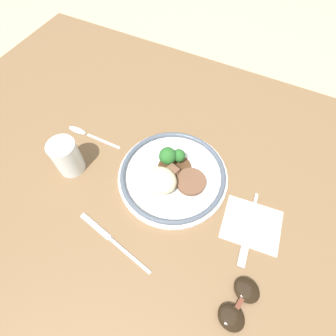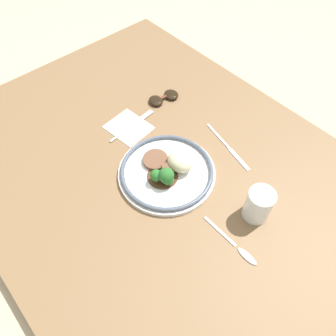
{
  "view_description": "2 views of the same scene",
  "coord_description": "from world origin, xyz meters",
  "px_view_note": "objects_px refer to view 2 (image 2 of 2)",
  "views": [
    {
      "loc": [
        -0.17,
        0.29,
        0.61
      ],
      "look_at": [
        -0.02,
        -0.0,
        0.07
      ],
      "focal_mm": 28.0,
      "sensor_mm": 36.0,
      "label": 1
    },
    {
      "loc": [
        0.36,
        -0.35,
        0.79
      ],
      "look_at": [
        -0.02,
        -0.01,
        0.09
      ],
      "focal_mm": 35.0,
      "sensor_mm": 36.0,
      "label": 2
    }
  ],
  "objects_px": {
    "juice_glass": "(258,206)",
    "fork": "(136,123)",
    "knife": "(229,148)",
    "plate": "(169,170)",
    "spoon": "(240,250)",
    "sunglasses": "(164,98)"
  },
  "relations": [
    {
      "from": "fork",
      "to": "sunglasses",
      "type": "relative_size",
      "value": 1.58
    },
    {
      "from": "plate",
      "to": "fork",
      "type": "xyz_separation_m",
      "value": [
        -0.21,
        0.05,
        -0.01
      ]
    },
    {
      "from": "spoon",
      "to": "sunglasses",
      "type": "height_order",
      "value": "sunglasses"
    },
    {
      "from": "fork",
      "to": "knife",
      "type": "height_order",
      "value": "fork"
    },
    {
      "from": "juice_glass",
      "to": "spoon",
      "type": "height_order",
      "value": "juice_glass"
    },
    {
      "from": "spoon",
      "to": "knife",
      "type": "bearing_deg",
      "value": 136.54
    },
    {
      "from": "knife",
      "to": "sunglasses",
      "type": "height_order",
      "value": "sunglasses"
    },
    {
      "from": "knife",
      "to": "spoon",
      "type": "distance_m",
      "value": 0.32
    },
    {
      "from": "fork",
      "to": "knife",
      "type": "distance_m",
      "value": 0.3
    },
    {
      "from": "fork",
      "to": "spoon",
      "type": "xyz_separation_m",
      "value": [
        0.49,
        -0.07,
        -0.0
      ]
    },
    {
      "from": "plate",
      "to": "juice_glass",
      "type": "relative_size",
      "value": 2.89
    },
    {
      "from": "juice_glass",
      "to": "spoon",
      "type": "distance_m",
      "value": 0.12
    },
    {
      "from": "plate",
      "to": "knife",
      "type": "height_order",
      "value": "plate"
    },
    {
      "from": "spoon",
      "to": "sunglasses",
      "type": "relative_size",
      "value": 1.47
    },
    {
      "from": "juice_glass",
      "to": "sunglasses",
      "type": "xyz_separation_m",
      "value": [
        -0.48,
        0.11,
        -0.03
      ]
    },
    {
      "from": "spoon",
      "to": "juice_glass",
      "type": "bearing_deg",
      "value": 110.86
    },
    {
      "from": "plate",
      "to": "spoon",
      "type": "distance_m",
      "value": 0.28
    },
    {
      "from": "knife",
      "to": "sunglasses",
      "type": "xyz_separation_m",
      "value": [
        -0.29,
        -0.01,
        0.01
      ]
    },
    {
      "from": "fork",
      "to": "plate",
      "type": "bearing_deg",
      "value": -109.56
    },
    {
      "from": "juice_glass",
      "to": "fork",
      "type": "xyz_separation_m",
      "value": [
        -0.45,
        -0.03,
        -0.04
      ]
    },
    {
      "from": "knife",
      "to": "juice_glass",
      "type": "bearing_deg",
      "value": -19.29
    },
    {
      "from": "juice_glass",
      "to": "fork",
      "type": "relative_size",
      "value": 0.52
    }
  ]
}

